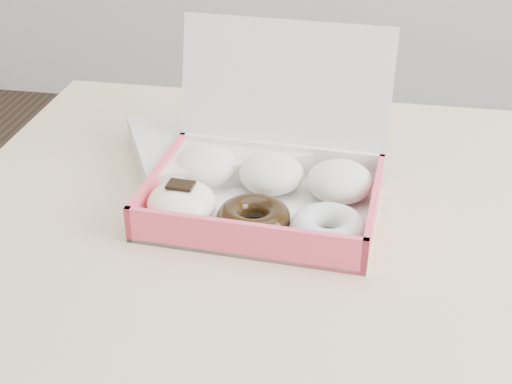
# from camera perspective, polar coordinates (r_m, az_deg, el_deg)

# --- Properties ---
(table) EXTENTS (1.20, 0.80, 0.75)m
(table) POSITION_cam_1_polar(r_m,az_deg,el_deg) (0.96, 10.97, -6.86)
(table) COLOR #CFB788
(table) RESTS_ON ground
(donut_box) EXTENTS (0.31, 0.28, 0.21)m
(donut_box) POSITION_cam_1_polar(r_m,az_deg,el_deg) (0.93, 0.61, 0.75)
(donut_box) COLOR white
(donut_box) RESTS_ON table
(newspapers) EXTENTS (0.32, 0.29, 0.04)m
(newspapers) POSITION_cam_1_polar(r_m,az_deg,el_deg) (1.05, -2.68, 3.76)
(newspapers) COLOR white
(newspapers) RESTS_ON table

